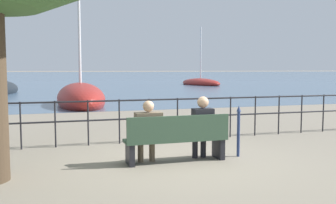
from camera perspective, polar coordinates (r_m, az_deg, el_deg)
name	(u,v)px	position (r m, az deg, el deg)	size (l,w,h in m)	color
ground_plane	(176,161)	(7.22, 1.20, -9.02)	(1000.00, 1000.00, 0.00)	gray
harbor_water	(56,74)	(165.59, -16.65, 4.14)	(600.00, 300.00, 0.01)	#47607A
park_bench	(177,139)	(7.06, 1.38, -5.68)	(1.97, 0.45, 0.90)	#334C38
seated_person_left	(148,129)	(6.95, -3.06, -4.08)	(0.50, 0.35, 1.18)	brown
seated_person_right	(202,125)	(7.29, 5.21, -3.46)	(0.39, 0.35, 1.23)	black
promenade_railing	(149,113)	(9.01, -2.90, -1.74)	(14.49, 0.04, 1.05)	black
closed_umbrella	(238,128)	(7.63, 10.69, -3.93)	(0.09, 0.09, 1.03)	navy
sailboat_0	(200,83)	(42.69, 4.97, 2.91)	(3.52, 7.38, 6.88)	maroon
sailboat_1	(81,97)	(18.92, -13.18, 0.69)	(2.30, 6.56, 13.06)	maroon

